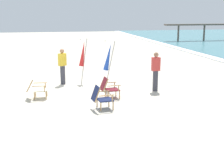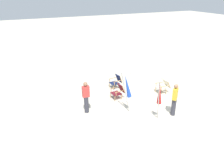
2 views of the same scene
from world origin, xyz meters
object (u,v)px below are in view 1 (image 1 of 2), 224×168
beach_chair_front_left (36,88)px  person_near_chairs (156,71)px  umbrella_furled_red (83,54)px  person_by_waterline (62,66)px  beach_chair_back_left (101,97)px  beach_chair_front_right (108,87)px  umbrella_furled_blue (108,57)px

beach_chair_front_left → person_near_chairs: size_ratio=0.48×
umbrella_furled_red → person_by_waterline: umbrella_furled_red is taller
beach_chair_back_left → beach_chair_front_right: (-1.34, 0.53, -0.00)m
umbrella_furled_blue → person_near_chairs: (0.76, 1.85, -0.53)m
beach_chair_back_left → person_by_waterline: 4.23m
beach_chair_back_left → umbrella_furled_red: 4.20m
beach_chair_front_left → person_by_waterline: size_ratio=0.48×
beach_chair_front_left → umbrella_furled_red: bearing=137.5°
umbrella_furled_blue → person_near_chairs: size_ratio=1.28×
beach_chair_back_left → person_near_chairs: person_near_chairs is taller
beach_chair_front_left → beach_chair_back_left: 2.86m
beach_chair_front_right → umbrella_furled_red: (-2.75, -0.66, 0.93)m
beach_chair_back_left → beach_chair_front_right: size_ratio=1.01×
beach_chair_front_right → umbrella_furled_blue: umbrella_furled_blue is taller
beach_chair_front_left → beach_chair_front_right: (0.50, 2.72, 0.01)m
person_by_waterline → beach_chair_back_left: bearing=14.8°
beach_chair_front_right → beach_chair_back_left: bearing=-21.5°
person_by_waterline → beach_chair_front_left: bearing=-26.6°
beach_chair_front_right → person_near_chairs: person_near_chairs is taller
beach_chair_front_left → person_near_chairs: 4.88m
beach_chair_front_left → person_by_waterline: 2.54m
person_near_chairs → umbrella_furled_red: bearing=-126.3°
beach_chair_front_right → beach_chair_front_left: bearing=-100.3°
umbrella_furled_blue → beach_chair_front_right: bearing=-10.9°
beach_chair_front_right → umbrella_furled_red: 2.98m
umbrella_furled_blue → person_by_waterline: size_ratio=1.28×
beach_chair_front_right → umbrella_furled_blue: bearing=169.1°
beach_chair_back_left → umbrella_furled_red: size_ratio=0.39×
beach_chair_back_left → person_near_chairs: 3.38m
umbrella_furled_blue → umbrella_furled_red: bearing=-143.7°
beach_chair_back_left → person_near_chairs: bearing=127.6°
umbrella_furled_blue → person_near_chairs: bearing=67.6°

